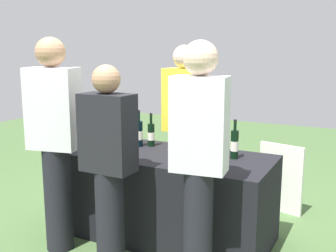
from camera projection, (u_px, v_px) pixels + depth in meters
ground_plane at (168, 235)px, 3.74m from camera, size 12.00×12.00×0.00m
tasting_table at (168, 195)px, 3.67m from camera, size 1.82×0.83×0.76m
wine_bottle_0 at (114, 130)px, 4.03m from camera, size 0.08×0.08×0.32m
wine_bottle_1 at (126, 133)px, 3.96m from camera, size 0.08×0.08×0.30m
wine_bottle_2 at (139, 133)px, 3.86m from camera, size 0.07×0.07×0.34m
wine_bottle_3 at (151, 134)px, 3.87m from camera, size 0.07×0.07×0.32m
wine_bottle_4 at (178, 140)px, 3.63m from camera, size 0.08×0.08×0.31m
wine_bottle_5 at (192, 141)px, 3.55m from camera, size 0.08×0.08×0.33m
wine_bottle_6 at (210, 142)px, 3.53m from camera, size 0.07×0.07×0.33m
wine_bottle_7 at (235, 144)px, 3.43m from camera, size 0.07×0.07×0.33m
wine_glass_0 at (93, 139)px, 3.71m from camera, size 0.06×0.06×0.14m
wine_glass_1 at (126, 145)px, 3.53m from camera, size 0.06×0.06×0.13m
wine_glass_2 at (186, 147)px, 3.39m from camera, size 0.08×0.08×0.15m
wine_glass_3 at (209, 156)px, 3.17m from camera, size 0.06×0.06×0.13m
ice_bucket at (111, 136)px, 3.86m from camera, size 0.21×0.21×0.19m
server_pouring at (184, 123)px, 4.14m from camera, size 0.43×0.27×1.71m
guest_0 at (55, 138)px, 3.33m from camera, size 0.45×0.30×1.76m
guest_1 at (108, 162)px, 3.07m from camera, size 0.41×0.23×1.56m
guest_2 at (199, 157)px, 2.77m from camera, size 0.39×0.25×1.73m
menu_board at (280, 178)px, 4.23m from camera, size 0.47×0.14×0.71m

